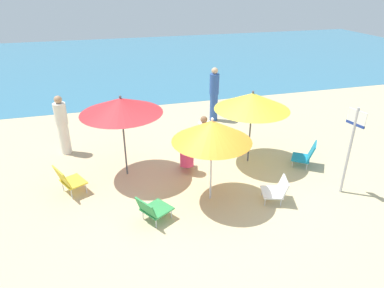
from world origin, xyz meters
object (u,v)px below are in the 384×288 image
person_c (204,132)px  warning_sign (352,140)px  umbrella_red (121,106)px  beach_chair_c (153,209)px  beach_chair_d (277,190)px  umbrella_yellow (252,101)px  beach_chair_b (306,155)px  person_b (214,94)px  umbrella_orange (212,131)px  person_d (62,125)px  person_a (187,155)px  beach_chair_a (68,180)px

person_c → warning_sign: warning_sign is taller
umbrella_red → beach_chair_c: umbrella_red is taller
beach_chair_d → warning_sign: 1.82m
umbrella_yellow → warning_sign: 2.34m
umbrella_yellow → beach_chair_c: umbrella_yellow is taller
beach_chair_b → person_b: person_b is taller
umbrella_yellow → person_c: umbrella_yellow is taller
umbrella_orange → umbrella_red: umbrella_red is taller
beach_chair_c → person_d: bearing=85.1°
beach_chair_c → person_a: size_ratio=0.80×
beach_chair_b → beach_chair_c: 4.17m
umbrella_red → warning_sign: 4.90m
person_a → beach_chair_d: bearing=-124.8°
umbrella_yellow → beach_chair_c: 3.52m
umbrella_red → person_d: (-1.44, 1.55, -0.92)m
umbrella_red → person_c: umbrella_red is taller
umbrella_red → person_b: umbrella_red is taller
beach_chair_b → person_a: (-2.91, 0.52, 0.13)m
beach_chair_c → person_c: bearing=24.7°
beach_chair_b → beach_chair_c: beach_chair_b is taller
umbrella_orange → beach_chair_a: bearing=161.3°
beach_chair_a → warning_sign: bearing=-41.9°
umbrella_red → person_a: bearing=-11.4°
umbrella_orange → beach_chair_a: 3.27m
beach_chair_b → person_d: size_ratio=0.45×
person_a → person_b: 3.50m
beach_chair_c → person_c: size_ratio=0.84×
person_c → person_d: 3.73m
umbrella_orange → person_d: bearing=134.8°
person_c → beach_chair_c: bearing=-32.1°
umbrella_orange → umbrella_red: 2.20m
beach_chair_b → person_d: bearing=14.0°
umbrella_red → person_a: 1.92m
beach_chair_b → person_a: size_ratio=0.76×
umbrella_yellow → umbrella_orange: bearing=-137.8°
beach_chair_c → person_a: (1.11, 1.65, 0.16)m
person_b → warning_sign: bearing=90.2°
beach_chair_b → umbrella_orange: bearing=50.6°
person_d → umbrella_orange: bearing=71.3°
umbrella_red → warning_sign: size_ratio=1.00×
beach_chair_a → beach_chair_d: (4.17, -1.44, -0.09)m
person_a → warning_sign: (3.03, -1.76, 0.80)m
beach_chair_d → beach_chair_c: bearing=16.6°
umbrella_yellow → person_a: 2.01m
umbrella_red → beach_chair_c: 2.43m
person_c → person_d: bearing=-97.9°
umbrella_yellow → beach_chair_a: bearing=-175.5°
person_b → beach_chair_a: bearing=21.3°
beach_chair_a → beach_chair_d: size_ratio=1.17×
person_a → person_c: size_ratio=1.05×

